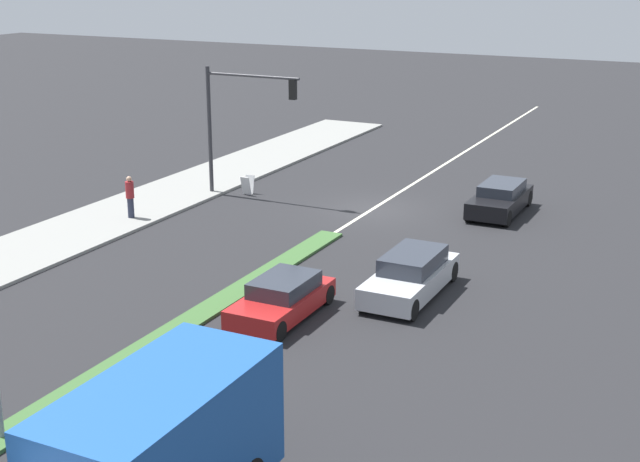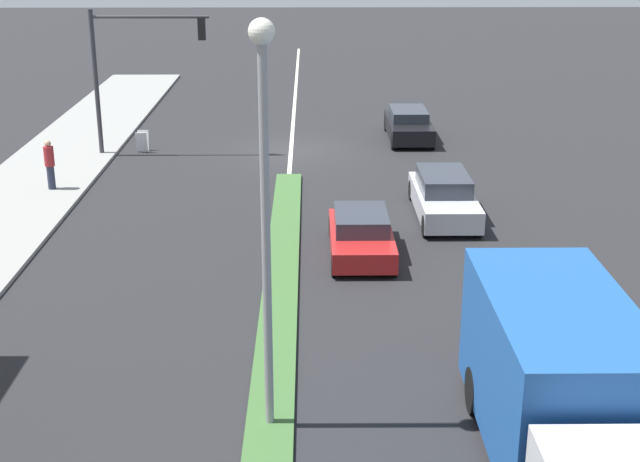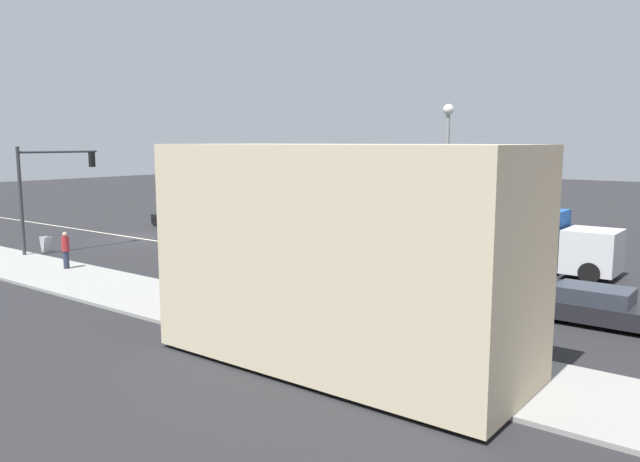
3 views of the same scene
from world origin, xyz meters
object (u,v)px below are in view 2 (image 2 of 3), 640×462
(pedestrian, at_px, (50,163))
(suv_black, at_px, (409,125))
(street_lamp, at_px, (265,180))
(warning_aframe_sign, at_px, (142,141))
(traffic_signal_main, at_px, (131,57))
(sedan_silver, at_px, (444,196))
(delivery_truck, at_px, (568,401))
(hatchback_red, at_px, (361,235))

(pedestrian, bearing_deg, suv_black, -149.80)
(street_lamp, bearing_deg, pedestrian, -61.72)
(street_lamp, distance_m, warning_aframe_sign, 22.10)
(suv_black, bearing_deg, traffic_signal_main, 13.18)
(traffic_signal_main, distance_m, sedan_silver, 14.01)
(street_lamp, distance_m, sedan_silver, 13.95)
(delivery_truck, xyz_separation_m, hatchback_red, (2.80, -10.67, -0.89))
(street_lamp, distance_m, hatchback_red, 10.17)
(delivery_truck, relative_size, hatchback_red, 1.92)
(street_lamp, height_order, warning_aframe_sign, street_lamp)
(delivery_truck, bearing_deg, sedan_silver, -90.00)
(warning_aframe_sign, relative_size, suv_black, 0.19)
(pedestrian, height_order, hatchback_red, pedestrian)
(hatchback_red, bearing_deg, pedestrian, -30.76)
(street_lamp, bearing_deg, hatchback_red, -103.73)
(sedan_silver, bearing_deg, traffic_signal_main, -35.28)
(warning_aframe_sign, bearing_deg, suv_black, -169.65)
(warning_aframe_sign, height_order, delivery_truck, delivery_truck)
(hatchback_red, xyz_separation_m, sedan_silver, (-2.80, -3.35, 0.09))
(pedestrian, distance_m, suv_black, 15.23)
(warning_aframe_sign, bearing_deg, hatchback_red, 124.83)
(pedestrian, relative_size, delivery_truck, 0.23)
(pedestrian, bearing_deg, warning_aframe_sign, -110.76)
(street_lamp, height_order, hatchback_red, street_lamp)
(pedestrian, xyz_separation_m, hatchback_red, (-10.36, 6.17, -0.45))
(street_lamp, relative_size, suv_black, 1.70)
(sedan_silver, bearing_deg, suv_black, -90.00)
(traffic_signal_main, xyz_separation_m, street_lamp, (-6.12, 20.22, 0.88))
(hatchback_red, bearing_deg, traffic_signal_main, -53.43)
(traffic_signal_main, relative_size, street_lamp, 0.76)
(hatchback_red, bearing_deg, warning_aframe_sign, -55.17)
(street_lamp, distance_m, suv_black, 23.74)
(suv_black, height_order, hatchback_red, suv_black)
(street_lamp, relative_size, hatchback_red, 1.88)
(warning_aframe_sign, xyz_separation_m, suv_black, (-11.02, -2.01, 0.20))
(traffic_signal_main, bearing_deg, delivery_truck, 116.93)
(traffic_signal_main, height_order, delivery_truck, traffic_signal_main)
(suv_black, bearing_deg, sedan_silver, 90.00)
(traffic_signal_main, bearing_deg, sedan_silver, 144.72)
(sedan_silver, bearing_deg, pedestrian, -12.07)
(pedestrian, bearing_deg, hatchback_red, 149.24)
(pedestrian, bearing_deg, delivery_truck, 128.01)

